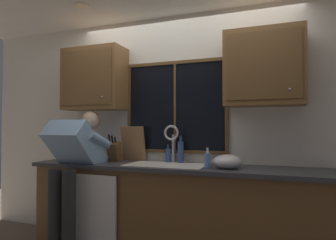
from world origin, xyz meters
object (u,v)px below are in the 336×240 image
(soap_dispenser, at_px, (208,160))
(mixing_bowl, at_px, (227,162))
(knife_block, at_px, (115,152))
(cutting_board, at_px, (133,144))
(bottle_tall_clear, at_px, (168,155))
(person_standing, at_px, (74,163))
(bottle_green_glass, at_px, (181,152))

(soap_dispenser, bearing_deg, mixing_bowl, 16.90)
(knife_block, relative_size, soap_dispenser, 1.68)
(cutting_board, bearing_deg, knife_block, -141.29)
(soap_dispenser, distance_m, bottle_tall_clear, 0.59)
(mixing_bowl, relative_size, soap_dispenser, 1.40)
(person_standing, bearing_deg, bottle_green_glass, 25.11)
(mixing_bowl, height_order, bottle_tall_clear, bottle_tall_clear)
(person_standing, height_order, bottle_green_glass, person_standing)
(knife_block, xyz_separation_m, cutting_board, (0.16, 0.13, 0.08))
(mixing_bowl, distance_m, soap_dispenser, 0.18)
(mixing_bowl, height_order, bottle_green_glass, bottle_green_glass)
(cutting_board, relative_size, bottle_green_glass, 1.35)
(person_standing, distance_m, knife_block, 0.46)
(cutting_board, distance_m, bottle_green_glass, 0.58)
(mixing_bowl, distance_m, bottle_tall_clear, 0.72)
(person_standing, xyz_separation_m, cutting_board, (0.43, 0.49, 0.18))
(person_standing, bearing_deg, mixing_bowl, 8.46)
(mixing_bowl, bearing_deg, cutting_board, 166.75)
(soap_dispenser, xyz_separation_m, bottle_tall_clear, (-0.50, 0.31, 0.01))
(person_standing, relative_size, knife_block, 4.61)
(cutting_board, relative_size, mixing_bowl, 1.47)
(mixing_bowl, bearing_deg, bottle_green_glass, 155.52)
(mixing_bowl, xyz_separation_m, bottle_green_glass, (-0.53, 0.24, 0.06))
(cutting_board, relative_size, soap_dispenser, 2.06)
(knife_block, height_order, cutting_board, cutting_board)
(knife_block, relative_size, cutting_board, 0.82)
(person_standing, xyz_separation_m, bottle_tall_clear, (0.86, 0.49, 0.07))
(cutting_board, height_order, soap_dispenser, cutting_board)
(knife_block, bearing_deg, bottle_green_glass, 8.77)
(person_standing, relative_size, bottle_green_glass, 5.07)
(person_standing, height_order, bottle_tall_clear, person_standing)
(cutting_board, distance_m, bottle_tall_clear, 0.44)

